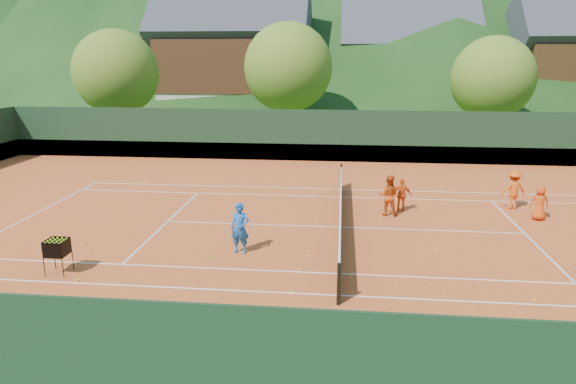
# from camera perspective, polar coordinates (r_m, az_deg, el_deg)

# --- Properties ---
(ground) EXTENTS (400.00, 400.00, 0.00)m
(ground) POSITION_cam_1_polar(r_m,az_deg,el_deg) (18.63, 5.79, -3.97)
(ground) COLOR #2D4F18
(ground) RESTS_ON ground
(clay_court) EXTENTS (40.00, 24.00, 0.02)m
(clay_court) POSITION_cam_1_polar(r_m,az_deg,el_deg) (18.63, 5.79, -3.94)
(clay_court) COLOR #C64F20
(clay_court) RESTS_ON ground
(coach) EXTENTS (0.62, 0.43, 1.61)m
(coach) POSITION_cam_1_polar(r_m,az_deg,el_deg) (16.00, -5.35, -4.03)
(coach) COLOR #1B59B2
(coach) RESTS_ON clay_court
(student_a) EXTENTS (0.86, 0.71, 1.58)m
(student_a) POSITION_cam_1_polar(r_m,az_deg,el_deg) (20.06, 11.11, -0.38)
(student_a) COLOR #D34C12
(student_a) RESTS_ON clay_court
(student_b) EXTENTS (0.82, 0.45, 1.32)m
(student_b) POSITION_cam_1_polar(r_m,az_deg,el_deg) (20.74, 12.54, -0.33)
(student_b) COLOR #F05815
(student_b) RESTS_ON clay_court
(student_c) EXTENTS (0.71, 0.53, 1.32)m
(student_c) POSITION_cam_1_polar(r_m,az_deg,el_deg) (21.35, 26.18, -1.09)
(student_c) COLOR #E34D14
(student_c) RESTS_ON clay_court
(student_d) EXTENTS (1.13, 0.79, 1.60)m
(student_d) POSITION_cam_1_polar(r_m,az_deg,el_deg) (22.43, 23.75, 0.26)
(student_d) COLOR #EB5C14
(student_d) RESTS_ON clay_court
(tennis_ball_0) EXTENTS (0.07, 0.07, 0.07)m
(tennis_ball_0) POSITION_cam_1_polar(r_m,az_deg,el_deg) (13.61, 0.39, -10.98)
(tennis_ball_0) COLOR yellow
(tennis_ball_0) RESTS_ON clay_court
(tennis_ball_1) EXTENTS (0.07, 0.07, 0.07)m
(tennis_ball_1) POSITION_cam_1_polar(r_m,az_deg,el_deg) (14.07, -24.19, -11.50)
(tennis_ball_1) COLOR yellow
(tennis_ball_1) RESTS_ON clay_court
(tennis_ball_2) EXTENTS (0.07, 0.07, 0.07)m
(tennis_ball_2) POSITION_cam_1_polar(r_m,az_deg,el_deg) (15.38, -22.31, -9.02)
(tennis_ball_2) COLOR yellow
(tennis_ball_2) RESTS_ON clay_court
(tennis_ball_3) EXTENTS (0.07, 0.07, 0.07)m
(tennis_ball_3) POSITION_cam_1_polar(r_m,az_deg,el_deg) (12.12, 8.23, -14.62)
(tennis_ball_3) COLOR yellow
(tennis_ball_3) RESTS_ON clay_court
(tennis_ball_4) EXTENTS (0.07, 0.07, 0.07)m
(tennis_ball_4) POSITION_cam_1_polar(r_m,az_deg,el_deg) (14.89, 1.35, -8.62)
(tennis_ball_4) COLOR yellow
(tennis_ball_4) RESTS_ON clay_court
(tennis_ball_5) EXTENTS (0.07, 0.07, 0.07)m
(tennis_ball_5) POSITION_cam_1_polar(r_m,az_deg,el_deg) (10.77, 5.14, -18.63)
(tennis_ball_5) COLOR yellow
(tennis_ball_5) RESTS_ON clay_court
(tennis_ball_7) EXTENTS (0.07, 0.07, 0.07)m
(tennis_ball_7) POSITION_cam_1_polar(r_m,az_deg,el_deg) (16.83, -1.20, -5.79)
(tennis_ball_7) COLOR yellow
(tennis_ball_7) RESTS_ON clay_court
(tennis_ball_8) EXTENTS (0.07, 0.07, 0.07)m
(tennis_ball_8) POSITION_cam_1_polar(r_m,az_deg,el_deg) (13.35, -12.39, -11.90)
(tennis_ball_8) COLOR yellow
(tennis_ball_8) RESTS_ON clay_court
(tennis_ball_9) EXTENTS (0.07, 0.07, 0.07)m
(tennis_ball_9) POSITION_cam_1_polar(r_m,az_deg,el_deg) (12.56, -18.08, -14.14)
(tennis_ball_9) COLOR yellow
(tennis_ball_9) RESTS_ON clay_court
(tennis_ball_12) EXTENTS (0.07, 0.07, 0.07)m
(tennis_ball_12) POSITION_cam_1_polar(r_m,az_deg,el_deg) (17.74, 26.03, -6.26)
(tennis_ball_12) COLOR yellow
(tennis_ball_12) RESTS_ON clay_court
(tennis_ball_14) EXTENTS (0.07, 0.07, 0.07)m
(tennis_ball_14) POSITION_cam_1_polar(r_m,az_deg,el_deg) (10.85, 18.90, -19.18)
(tennis_ball_14) COLOR yellow
(tennis_ball_14) RESTS_ON clay_court
(tennis_ball_16) EXTENTS (0.07, 0.07, 0.07)m
(tennis_ball_16) POSITION_cam_1_polar(r_m,az_deg,el_deg) (17.45, -21.16, -6.07)
(tennis_ball_16) COLOR yellow
(tennis_ball_16) RESTS_ON clay_court
(tennis_ball_17) EXTENTS (0.07, 0.07, 0.07)m
(tennis_ball_17) POSITION_cam_1_polar(r_m,az_deg,el_deg) (17.07, 16.27, -6.10)
(tennis_ball_17) COLOR yellow
(tennis_ball_17) RESTS_ON clay_court
(tennis_ball_18) EXTENTS (0.07, 0.07, 0.07)m
(tennis_ball_18) POSITION_cam_1_polar(r_m,az_deg,el_deg) (11.23, 25.15, -18.61)
(tennis_ball_18) COLOR yellow
(tennis_ball_18) RESTS_ON clay_court
(tennis_ball_20) EXTENTS (0.07, 0.07, 0.07)m
(tennis_ball_20) POSITION_cam_1_polar(r_m,az_deg,el_deg) (15.85, 2.29, -7.14)
(tennis_ball_20) COLOR yellow
(tennis_ball_20) RESTS_ON clay_court
(tennis_ball_21) EXTENTS (0.07, 0.07, 0.07)m
(tennis_ball_21) POSITION_cam_1_polar(r_m,az_deg,el_deg) (14.56, 25.74, -10.77)
(tennis_ball_21) COLOR yellow
(tennis_ball_21) RESTS_ON clay_court
(tennis_ball_22) EXTENTS (0.07, 0.07, 0.07)m
(tennis_ball_22) POSITION_cam_1_polar(r_m,az_deg,el_deg) (15.95, -8.80, -7.17)
(tennis_ball_22) COLOR yellow
(tennis_ball_22) RESTS_ON clay_court
(tennis_ball_23) EXTENTS (0.07, 0.07, 0.07)m
(tennis_ball_23) POSITION_cam_1_polar(r_m,az_deg,el_deg) (11.95, 11.67, -15.26)
(tennis_ball_23) COLOR yellow
(tennis_ball_23) RESTS_ON clay_court
(tennis_ball_24) EXTENTS (0.07, 0.07, 0.07)m
(tennis_ball_24) POSITION_cam_1_polar(r_m,az_deg,el_deg) (14.67, 6.68, -9.11)
(tennis_ball_24) COLOR yellow
(tennis_ball_24) RESTS_ON clay_court
(tennis_ball_25) EXTENTS (0.07, 0.07, 0.07)m
(tennis_ball_25) POSITION_cam_1_polar(r_m,az_deg,el_deg) (12.93, -5.90, -12.54)
(tennis_ball_25) COLOR yellow
(tennis_ball_25) RESTS_ON clay_court
(tennis_ball_26) EXTENTS (0.07, 0.07, 0.07)m
(tennis_ball_26) POSITION_cam_1_polar(r_m,az_deg,el_deg) (10.96, -6.66, -18.04)
(tennis_ball_26) COLOR yellow
(tennis_ball_26) RESTS_ON clay_court
(tennis_ball_27) EXTENTS (0.07, 0.07, 0.07)m
(tennis_ball_27) POSITION_cam_1_polar(r_m,az_deg,el_deg) (13.00, -16.14, -12.93)
(tennis_ball_27) COLOR yellow
(tennis_ball_27) RESTS_ON clay_court
(tennis_ball_28) EXTENTS (0.07, 0.07, 0.07)m
(tennis_ball_28) POSITION_cam_1_polar(r_m,az_deg,el_deg) (13.78, -17.70, -11.40)
(tennis_ball_28) COLOR yellow
(tennis_ball_28) RESTS_ON clay_court
(court_lines) EXTENTS (23.83, 11.03, 0.00)m
(court_lines) POSITION_cam_1_polar(r_m,az_deg,el_deg) (18.62, 5.79, -3.90)
(court_lines) COLOR white
(court_lines) RESTS_ON clay_court
(tennis_net) EXTENTS (0.10, 12.07, 1.10)m
(tennis_net) POSITION_cam_1_polar(r_m,az_deg,el_deg) (18.47, 5.83, -2.44)
(tennis_net) COLOR black
(tennis_net) RESTS_ON clay_court
(perimeter_fence) EXTENTS (40.40, 24.24, 3.00)m
(perimeter_fence) POSITION_cam_1_polar(r_m,az_deg,el_deg) (18.26, 5.89, -0.20)
(perimeter_fence) COLOR black
(perimeter_fence) RESTS_ON clay_court
(ball_hopper) EXTENTS (0.57, 0.57, 1.00)m
(ball_hopper) POSITION_cam_1_polar(r_m,az_deg,el_deg) (15.88, -24.29, -5.72)
(ball_hopper) COLOR black
(ball_hopper) RESTS_ON clay_court
(chalet_left) EXTENTS (13.80, 9.93, 12.92)m
(chalet_left) POSITION_cam_1_polar(r_m,az_deg,el_deg) (48.68, -6.01, 14.38)
(chalet_left) COLOR beige
(chalet_left) RESTS_ON ground
(chalet_mid) EXTENTS (12.65, 8.82, 11.45)m
(chalet_mid) POSITION_cam_1_polar(r_m,az_deg,el_deg) (52.00, 13.02, 13.39)
(chalet_mid) COLOR beige
(chalet_mid) RESTS_ON ground
(tree_a) EXTENTS (6.00, 6.00, 7.88)m
(tree_a) POSITION_cam_1_polar(r_m,az_deg,el_deg) (39.07, -18.58, 12.47)
(tree_a) COLOR #3D2918
(tree_a) RESTS_ON ground
(tree_b) EXTENTS (6.40, 6.40, 8.40)m
(tree_b) POSITION_cam_1_polar(r_m,az_deg,el_deg) (37.86, -0.02, 13.66)
(tree_b) COLOR #3E2918
(tree_b) RESTS_ON ground
(tree_c) EXTENTS (5.60, 5.60, 7.35)m
(tree_c) POSITION_cam_1_polar(r_m,az_deg,el_deg) (38.02, 21.77, 11.65)
(tree_c) COLOR #422B1A
(tree_c) RESTS_ON ground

